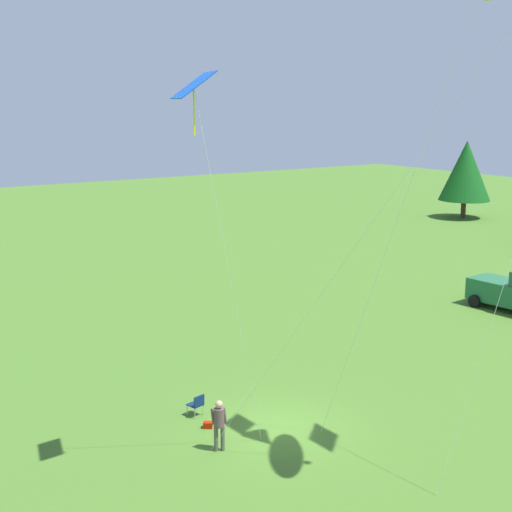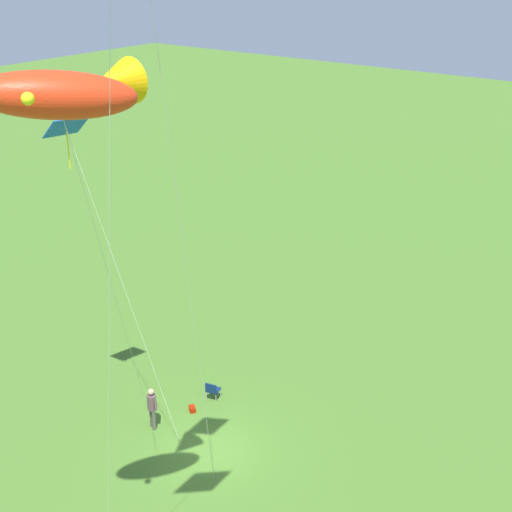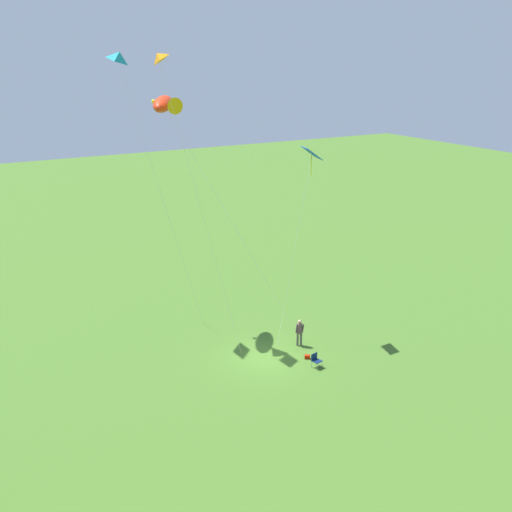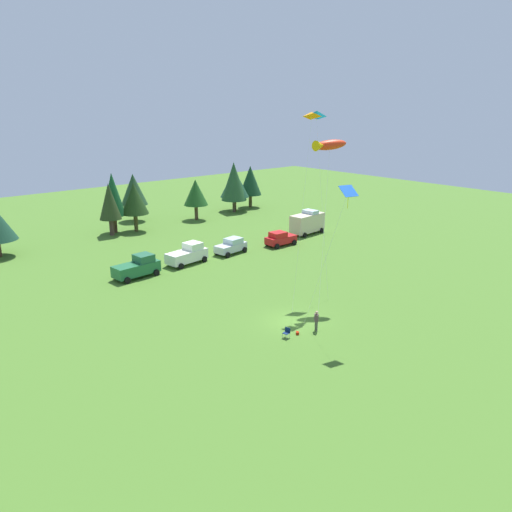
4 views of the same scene
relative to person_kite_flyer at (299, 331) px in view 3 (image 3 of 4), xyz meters
name	(u,v)px [view 3 (image 3 of 4)]	position (x,y,z in m)	size (l,w,h in m)	color
ground_plane	(265,358)	(-0.30, 2.65, -1.02)	(160.00, 160.00, 0.00)	#426C24
person_kite_flyer	(299,331)	(0.00, 0.00, 0.00)	(0.44, 0.55, 1.74)	#505144
folding_chair	(316,359)	(-2.70, 0.66, -0.53)	(0.58, 0.58, 0.82)	#0D234C
backpack_on_grass	(307,357)	(-1.64, 0.51, -0.91)	(0.32, 0.22, 0.22)	#A21A05
kite_large_fish	(165,104)	(6.69, 5.47, 13.27)	(8.79, 7.01, 14.89)	red
kite_delta_teal	(120,57)	(7.58, 7.74, 15.92)	(2.73, 4.77, 17.40)	teal
kite_diamond_blue	(311,157)	(1.35, -1.42, 10.33)	(1.94, 3.67, 11.96)	blue
kite_delta_orange	(157,58)	(5.34, 6.32, 15.87)	(5.34, 3.40, 17.34)	orange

